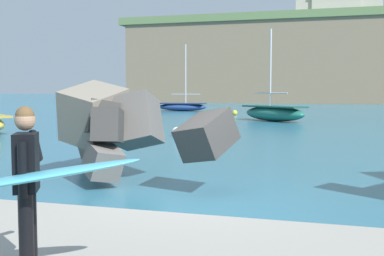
% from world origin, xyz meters
% --- Properties ---
extents(ground_plane, '(400.00, 400.00, 0.00)m').
position_xyz_m(ground_plane, '(0.00, 0.00, 0.00)').
color(ground_plane, '#2D6B84').
extents(breakwater_jetty, '(31.02, 6.78, 2.79)m').
position_xyz_m(breakwater_jetty, '(-0.34, 0.87, 1.16)').
color(breakwater_jetty, gray).
rests_on(breakwater_jetty, ground).
extents(surfer_with_board, '(2.03, 1.49, 1.78)m').
position_xyz_m(surfer_with_board, '(-0.36, -4.82, 1.28)').
color(surfer_with_board, black).
rests_on(surfer_with_board, walkway_path).
extents(boat_near_centre, '(5.15, 2.02, 6.76)m').
position_xyz_m(boat_near_centre, '(-12.50, 38.44, 0.47)').
color(boat_near_centre, navy).
rests_on(boat_near_centre, ground).
extents(boat_mid_left, '(5.22, 4.45, 6.36)m').
position_xyz_m(boat_mid_left, '(-1.50, 24.84, 0.59)').
color(boat_mid_left, '#1E6656').
rests_on(boat_mid_left, ground).
extents(mooring_buoy_inner, '(0.44, 0.44, 0.44)m').
position_xyz_m(mooring_buoy_inner, '(-5.65, 31.67, 0.22)').
color(mooring_buoy_inner, yellow).
rests_on(mooring_buoy_inner, ground).
extents(mooring_buoy_middle, '(0.44, 0.44, 0.44)m').
position_xyz_m(mooring_buoy_middle, '(-4.53, 12.51, 0.22)').
color(mooring_buoy_middle, silver).
rests_on(mooring_buoy_middle, ground).
extents(station_building_west, '(4.64, 4.65, 4.97)m').
position_xyz_m(station_building_west, '(7.48, 80.71, 16.67)').
color(station_building_west, '#B2ADA3').
rests_on(station_building_west, headland_bluff).
extents(station_building_central, '(8.34, 8.05, 4.38)m').
position_xyz_m(station_building_central, '(2.19, 81.76, 16.37)').
color(station_building_central, '#B2ADA3').
rests_on(station_building_central, headland_bluff).
extents(station_building_east, '(8.40, 5.02, 6.34)m').
position_xyz_m(station_building_east, '(-0.50, 80.82, 17.35)').
color(station_building_east, '#B2ADA3').
rests_on(station_building_east, headland_bluff).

